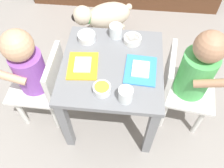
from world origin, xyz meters
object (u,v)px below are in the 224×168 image
seated_child_right (194,72)px  veggie_bowl_near (87,37)px  water_cup_left (115,32)px  food_tray_right (141,70)px  dining_table (112,76)px  water_cup_right (126,95)px  dog (104,16)px  veggie_bowl_far (102,89)px  seated_child_left (31,69)px  cereal_bowl_left_side (132,39)px  food_tray_left (83,65)px

seated_child_right → veggie_bowl_near: seated_child_right is taller
water_cup_left → food_tray_right: bearing=-57.9°
dining_table → water_cup_right: water_cup_right is taller
dog → veggie_bowl_far: (0.10, -0.84, 0.26)m
seated_child_left → cereal_bowl_left_side: size_ratio=7.14×
food_tray_left → water_cup_right: bearing=-37.9°
cereal_bowl_left_side → dining_table: bearing=-118.4°
veggie_bowl_near → food_tray_left: bearing=-86.9°
seated_child_left → seated_child_right: seated_child_right is taller
seated_child_left → food_tray_left: seated_child_left is taller
food_tray_right → water_cup_right: size_ratio=2.71×
dog → water_cup_right: size_ratio=6.41×
water_cup_left → cereal_bowl_left_side: (0.09, -0.03, -0.01)m
dog → cereal_bowl_left_side: (0.22, -0.51, 0.26)m
food_tray_right → water_cup_right: (-0.06, -0.17, 0.02)m
dog → food_tray_left: size_ratio=2.42×
dog → seated_child_right: bearing=-50.2°
water_cup_right → veggie_bowl_far: 0.11m
dog → food_tray_left: bearing=-90.8°
water_cup_left → seated_child_left: bearing=-150.4°
seated_child_left → water_cup_left: bearing=29.6°
seated_child_right → veggie_bowl_near: bearing=167.0°
cereal_bowl_left_side → water_cup_left: bearing=160.1°
seated_child_right → dog: seated_child_right is taller
seated_child_left → water_cup_right: (0.49, -0.17, 0.08)m
water_cup_left → water_cup_right: 0.41m
dog → cereal_bowl_left_side: bearing=-66.5°
dining_table → seated_child_left: (-0.41, -0.03, 0.05)m
dining_table → veggie_bowl_far: 0.20m
food_tray_right → water_cup_left: 0.27m
water_cup_right → veggie_bowl_near: (-0.23, 0.35, -0.01)m
dining_table → seated_child_left: 0.41m
food_tray_left → water_cup_right: size_ratio=2.65×
dog → food_tray_right: size_ratio=2.36×
water_cup_right → veggie_bowl_near: bearing=122.9°
food_tray_right → veggie_bowl_far: veggie_bowl_far is taller
dining_table → seated_child_right: bearing=3.7°
food_tray_left → veggie_bowl_near: veggie_bowl_near is taller
dining_table → seated_child_right: size_ratio=0.76×
food_tray_left → veggie_bowl_near: bearing=93.1°
food_tray_right → veggie_bowl_near: size_ratio=2.05×
seated_child_right → water_cup_left: bearing=157.1°
seated_child_right → cereal_bowl_left_side: (-0.32, 0.14, 0.06)m
seated_child_right → food_tray_right: 0.28m
seated_child_left → water_cup_left: 0.47m
veggie_bowl_far → seated_child_left: bearing=160.6°
dog → water_cup_left: size_ratio=6.43×
cereal_bowl_left_side → veggie_bowl_near: bearing=-177.2°
seated_child_left → water_cup_right: seated_child_left is taller
water_cup_left → veggie_bowl_near: (-0.15, -0.05, -0.01)m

